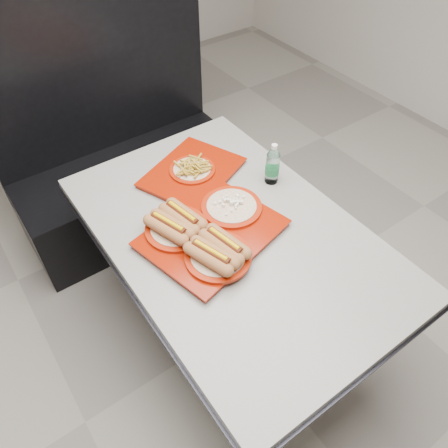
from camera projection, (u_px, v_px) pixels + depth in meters
ground at (230, 330)px, 2.26m from camera, size 6.00×6.00×0.00m
diner_table at (232, 258)px, 1.84m from camera, size 0.92×1.42×0.75m
booth_bench at (123, 162)px, 2.59m from camera, size 1.30×0.57×1.35m
tray_near at (207, 232)px, 1.67m from camera, size 0.58×0.50×0.11m
tray_far at (192, 171)px, 1.95m from camera, size 0.51×0.46×0.08m
water_bottle at (272, 166)px, 1.88m from camera, size 0.06×0.06×0.19m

